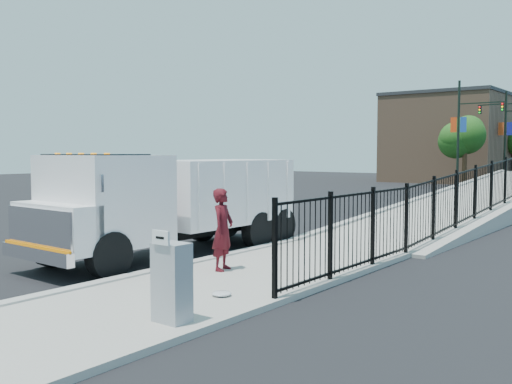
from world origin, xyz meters
The scene contains 14 objects.
ground centered at (0.00, 0.00, 0.00)m, with size 120.00×120.00×0.00m, color black.
sidewalk centered at (1.93, -2.00, 0.06)m, with size 3.55×12.00×0.12m, color #9E998E.
curb centered at (0.00, -2.00, 0.08)m, with size 0.30×12.00×0.16m, color #ADAAA3.
ramp centered at (2.12, 16.00, 0.00)m, with size 3.95×24.00×1.70m, color #9E998E.
iron_fence centered at (3.55, 12.00, 0.90)m, with size 0.10×28.00×1.80m, color black.
truck centered at (-1.60, 0.30, 1.56)m, with size 2.79×8.13×2.77m.
worker centered at (1.17, -0.68, 1.05)m, with size 0.68×0.44×1.85m, color #4C0E15.
utility_cabinet centered at (3.10, -4.15, 0.75)m, with size 0.55×0.40×1.25m, color gray.
arrow_sign centered at (3.10, -4.37, 1.48)m, with size 0.35×0.04×0.22m, color white.
debris centered at (2.67, -2.46, 0.17)m, with size 0.37×0.37×0.09m, color silver.
light_pole_0 centered at (-3.90, 32.01, 4.36)m, with size 3.77×0.22×8.00m.
light_pole_2 centered at (-3.08, 41.85, 4.36)m, with size 3.78×0.22×8.00m.
tree_0 centered at (-4.75, 35.38, 3.97)m, with size 3.10×3.10×5.55m.
building centered at (-9.00, 44.00, 4.00)m, with size 10.00×10.00×8.00m, color #8C664C.
Camera 1 is at (9.50, -10.34, 2.78)m, focal length 40.00 mm.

